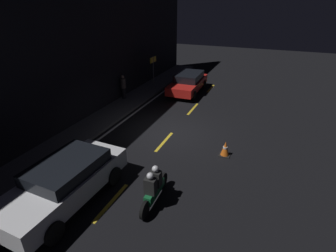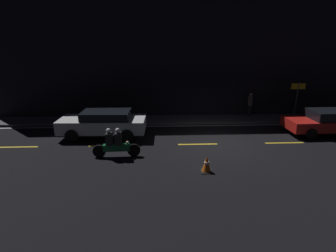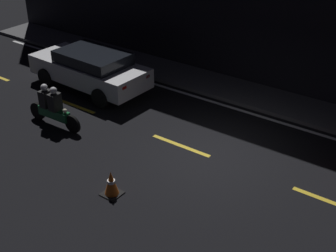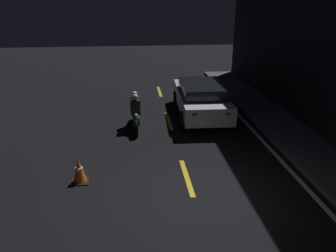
# 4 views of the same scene
# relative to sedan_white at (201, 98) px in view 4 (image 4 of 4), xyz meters

# --- Properties ---
(ground_plane) EXTENTS (56.00, 56.00, 0.00)m
(ground_plane) POSITION_rel_sedan_white_xyz_m (5.95, -1.39, -0.80)
(ground_plane) COLOR black
(lane_dash_a) EXTENTS (2.00, 0.14, 0.01)m
(lane_dash_a) POSITION_rel_sedan_white_xyz_m (-4.05, -1.39, -0.79)
(lane_dash_a) COLOR gold
(lane_dash_a) RESTS_ON ground
(lane_dash_b) EXTENTS (2.00, 0.14, 0.01)m
(lane_dash_b) POSITION_rel_sedan_white_xyz_m (0.45, -1.39, -0.79)
(lane_dash_b) COLOR gold
(lane_dash_b) RESTS_ON ground
(lane_dash_c) EXTENTS (2.00, 0.14, 0.01)m
(lane_dash_c) POSITION_rel_sedan_white_xyz_m (4.95, -1.39, -0.79)
(lane_dash_c) COLOR gold
(lane_dash_c) RESTS_ON ground
(lane_solid_kerb) EXTENTS (25.20, 0.14, 0.01)m
(lane_solid_kerb) POSITION_rel_sedan_white_xyz_m (5.95, 1.65, -0.79)
(lane_solid_kerb) COLOR silver
(lane_solid_kerb) RESTS_ON ground
(sedan_white) EXTENTS (4.64, 2.10, 1.45)m
(sedan_white) POSITION_rel_sedan_white_xyz_m (0.00, 0.00, 0.00)
(sedan_white) COLOR silver
(sedan_white) RESTS_ON ground
(motorcycle) EXTENTS (2.14, 0.38, 1.36)m
(motorcycle) POSITION_rel_sedan_white_xyz_m (1.00, -2.72, -0.16)
(motorcycle) COLOR black
(motorcycle) RESTS_ON ground
(traffic_cone_near) EXTENTS (0.47, 0.47, 0.68)m
(traffic_cone_near) POSITION_rel_sedan_white_xyz_m (4.86, -4.30, -0.46)
(traffic_cone_near) COLOR black
(traffic_cone_near) RESTS_ON ground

